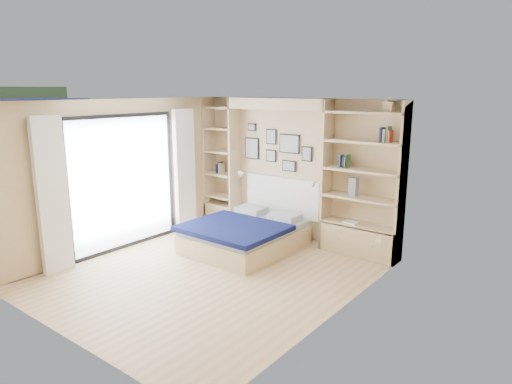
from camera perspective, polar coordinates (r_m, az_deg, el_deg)
The scene contains 9 objects.
ground at distance 6.82m, azimuth -5.55°, elevation -10.21°, with size 4.50×4.50×0.00m, color #D4B483.
room_shell at distance 7.85m, azimuth -0.17°, elevation 1.17°, with size 4.50×4.50×4.50m.
bed at distance 7.74m, azimuth -1.22°, elevation -5.24°, with size 1.58×2.04×1.07m.
photo_gallery at distance 8.35m, azimuth 2.44°, elevation 5.54°, with size 1.48×0.02×0.82m.
reading_lamps at distance 8.17m, azimuth 2.37°, elevation 1.80°, with size 1.92×0.12×0.15m.
shelf_decor at distance 7.44m, azimuth 11.37°, elevation 5.06°, with size 3.54×0.23×2.03m.
deck at distance 9.52m, azimuth -21.60°, elevation -4.34°, with size 3.20×4.00×0.05m, color #6A5E4E.
deck_chair at distance 10.18m, azimuth -16.68°, elevation -0.94°, with size 0.61×0.79×0.70m.
shipping_container at distance 17.41m, azimuth -28.77°, elevation 6.28°, with size 2.21×5.53×2.31m, color navy.
Camera 1 is at (4.34, -4.54, 2.66)m, focal length 32.00 mm.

